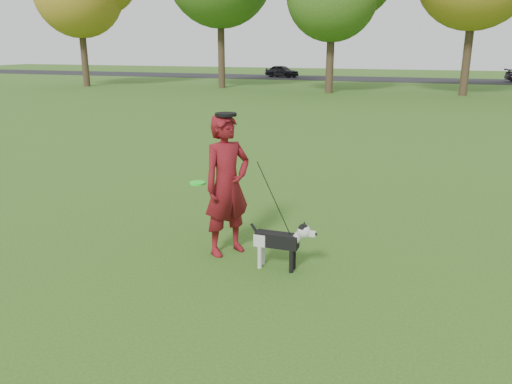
% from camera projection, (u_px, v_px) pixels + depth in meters
% --- Properties ---
extents(ground, '(120.00, 120.00, 0.00)m').
position_uv_depth(ground, '(265.00, 250.00, 7.45)').
color(ground, '#285116').
rests_on(ground, ground).
extents(road, '(120.00, 7.00, 0.02)m').
position_uv_depth(road, '(406.00, 80.00, 43.72)').
color(road, black).
rests_on(road, ground).
extents(man, '(0.82, 0.89, 2.04)m').
position_uv_depth(man, '(227.00, 185.00, 7.08)').
color(man, '#5F0D10').
rests_on(man, ground).
extents(dog, '(0.93, 0.19, 0.71)m').
position_uv_depth(dog, '(282.00, 239.00, 6.69)').
color(dog, black).
rests_on(dog, ground).
extents(car_left, '(3.49, 2.21, 1.11)m').
position_uv_depth(car_left, '(282.00, 71.00, 47.09)').
color(car_left, black).
rests_on(car_left, road).
extents(man_held_items, '(1.55, 0.46, 1.57)m').
position_uv_depth(man_held_items, '(272.00, 197.00, 6.70)').
color(man_held_items, '#20FF25').
rests_on(man_held_items, ground).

